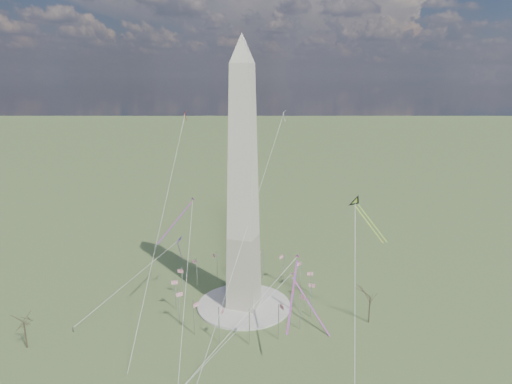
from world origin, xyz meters
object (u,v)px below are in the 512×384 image
(washington_monument, at_px, (243,186))
(person_west, at_px, (73,329))
(kite_delta_black, at_px, (357,204))
(tree_near, at_px, (370,296))

(washington_monument, relative_size, person_west, 53.27)
(washington_monument, xyz_separation_m, person_west, (-51.24, -34.64, -47.01))
(washington_monument, bearing_deg, person_west, -145.94)
(person_west, bearing_deg, kite_delta_black, -133.92)
(kite_delta_black, bearing_deg, tree_near, 94.93)
(person_west, xyz_separation_m, kite_delta_black, (91.57, 41.23, 41.69))
(person_west, distance_m, kite_delta_black, 108.73)
(washington_monument, xyz_separation_m, tree_near, (47.02, 1.89, -37.38))
(tree_near, height_order, person_west, tree_near)
(tree_near, height_order, kite_delta_black, kite_delta_black)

